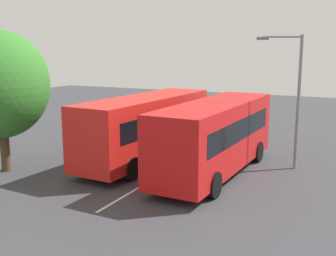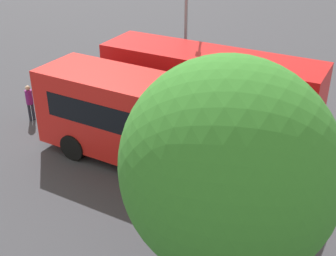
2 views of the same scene
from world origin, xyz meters
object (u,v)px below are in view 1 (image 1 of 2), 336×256
at_px(pedestrian, 209,123).
at_px(depot_tree, 0,85).
at_px(bus_center_left, 146,126).
at_px(bus_far_left, 216,135).
at_px(street_lamp, 294,92).

bearing_deg(pedestrian, depot_tree, 3.70).
bearing_deg(bus_center_left, depot_tree, 134.42).
bearing_deg(pedestrian, bus_far_left, 54.60).
xyz_separation_m(bus_far_left, depot_tree, (-3.97, 9.33, 2.30)).
relative_size(bus_far_left, pedestrian, 5.65).
bearing_deg(street_lamp, bus_far_left, 19.13).
bearing_deg(depot_tree, bus_far_left, -66.95).
bearing_deg(bus_center_left, bus_far_left, -94.19).
height_order(pedestrian, depot_tree, depot_tree).
bearing_deg(pedestrian, street_lamp, 83.17).
distance_m(bus_far_left, depot_tree, 10.39).
distance_m(pedestrian, depot_tree, 13.44).
distance_m(pedestrian, street_lamp, 8.39).
distance_m(bus_far_left, street_lamp, 4.38).
xyz_separation_m(bus_center_left, depot_tree, (-4.54, 5.32, 2.30)).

